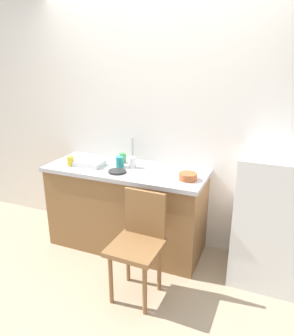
{
  "coord_description": "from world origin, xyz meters",
  "views": [
    {
      "loc": [
        1.09,
        -1.99,
        1.89
      ],
      "look_at": [
        0.02,
        0.6,
        0.92
      ],
      "focal_mm": 33.59,
      "sensor_mm": 36.0,
      "label": 1
    }
  ],
  "objects_px": {
    "refrigerator": "(272,219)",
    "dish_tray": "(90,163)",
    "cup_green": "(123,158)",
    "cup_white": "(132,162)",
    "cup_teal": "(120,162)",
    "hotplate": "(117,171)",
    "chair": "(139,241)",
    "terracotta_bowl": "(188,176)",
    "cup_yellow": "(71,161)"
  },
  "relations": [
    {
      "from": "refrigerator",
      "to": "cup_white",
      "type": "distance_m",
      "value": 1.39
    },
    {
      "from": "hotplate",
      "to": "cup_green",
      "type": "bearing_deg",
      "value": 106.39
    },
    {
      "from": "chair",
      "to": "cup_white",
      "type": "height_order",
      "value": "cup_white"
    },
    {
      "from": "hotplate",
      "to": "cup_teal",
      "type": "xyz_separation_m",
      "value": [
        -0.05,
        0.16,
        0.04
      ]
    },
    {
      "from": "cup_yellow",
      "to": "cup_teal",
      "type": "bearing_deg",
      "value": 18.04
    },
    {
      "from": "cup_teal",
      "to": "cup_white",
      "type": "bearing_deg",
      "value": 13.91
    },
    {
      "from": "dish_tray",
      "to": "hotplate",
      "type": "bearing_deg",
      "value": -12.17
    },
    {
      "from": "cup_teal",
      "to": "chair",
      "type": "bearing_deg",
      "value": -52.62
    },
    {
      "from": "hotplate",
      "to": "cup_teal",
      "type": "height_order",
      "value": "cup_teal"
    },
    {
      "from": "cup_white",
      "to": "cup_green",
      "type": "xyz_separation_m",
      "value": [
        -0.16,
        0.11,
        -0.0
      ]
    },
    {
      "from": "terracotta_bowl",
      "to": "hotplate",
      "type": "relative_size",
      "value": 0.97
    },
    {
      "from": "terracotta_bowl",
      "to": "chair",
      "type": "bearing_deg",
      "value": -114.7
    },
    {
      "from": "refrigerator",
      "to": "hotplate",
      "type": "bearing_deg",
      "value": -173.59
    },
    {
      "from": "terracotta_bowl",
      "to": "cup_yellow",
      "type": "bearing_deg",
      "value": -176.82
    },
    {
      "from": "chair",
      "to": "cup_green",
      "type": "relative_size",
      "value": 9.03
    },
    {
      "from": "refrigerator",
      "to": "cup_yellow",
      "type": "relative_size",
      "value": 12.43
    },
    {
      "from": "terracotta_bowl",
      "to": "cup_yellow",
      "type": "relative_size",
      "value": 1.76
    },
    {
      "from": "refrigerator",
      "to": "cup_teal",
      "type": "distance_m",
      "value": 1.51
    },
    {
      "from": "chair",
      "to": "hotplate",
      "type": "height_order",
      "value": "hotplate"
    },
    {
      "from": "cup_yellow",
      "to": "chair",
      "type": "bearing_deg",
      "value": -26.22
    },
    {
      "from": "dish_tray",
      "to": "cup_teal",
      "type": "bearing_deg",
      "value": 15.31
    },
    {
      "from": "cup_yellow",
      "to": "cup_green",
      "type": "relative_size",
      "value": 0.95
    },
    {
      "from": "dish_tray",
      "to": "cup_white",
      "type": "distance_m",
      "value": 0.44
    },
    {
      "from": "chair",
      "to": "hotplate",
      "type": "relative_size",
      "value": 5.24
    },
    {
      "from": "terracotta_bowl",
      "to": "cup_green",
      "type": "relative_size",
      "value": 1.67
    },
    {
      "from": "cup_teal",
      "to": "cup_white",
      "type": "height_order",
      "value": "cup_white"
    },
    {
      "from": "hotplate",
      "to": "terracotta_bowl",
      "type": "bearing_deg",
      "value": 5.88
    },
    {
      "from": "cup_green",
      "to": "cup_yellow",
      "type": "bearing_deg",
      "value": -146.32
    },
    {
      "from": "refrigerator",
      "to": "dish_tray",
      "type": "xyz_separation_m",
      "value": [
        -1.77,
        -0.08,
        0.32
      ]
    },
    {
      "from": "hotplate",
      "to": "cup_white",
      "type": "height_order",
      "value": "cup_white"
    },
    {
      "from": "hotplate",
      "to": "cup_green",
      "type": "distance_m",
      "value": 0.31
    },
    {
      "from": "chair",
      "to": "cup_white",
      "type": "bearing_deg",
      "value": 120.06
    },
    {
      "from": "chair",
      "to": "terracotta_bowl",
      "type": "xyz_separation_m",
      "value": [
        0.25,
        0.54,
        0.41
      ]
    },
    {
      "from": "dish_tray",
      "to": "cup_yellow",
      "type": "xyz_separation_m",
      "value": [
        -0.18,
        -0.07,
        0.02
      ]
    },
    {
      "from": "chair",
      "to": "dish_tray",
      "type": "height_order",
      "value": "dish_tray"
    },
    {
      "from": "dish_tray",
      "to": "cup_white",
      "type": "bearing_deg",
      "value": 14.9
    },
    {
      "from": "dish_tray",
      "to": "cup_yellow",
      "type": "distance_m",
      "value": 0.19
    },
    {
      "from": "hotplate",
      "to": "cup_teal",
      "type": "bearing_deg",
      "value": 108.07
    },
    {
      "from": "refrigerator",
      "to": "cup_teal",
      "type": "relative_size",
      "value": 11.15
    },
    {
      "from": "refrigerator",
      "to": "dish_tray",
      "type": "distance_m",
      "value": 1.8
    },
    {
      "from": "refrigerator",
      "to": "terracotta_bowl",
      "type": "relative_size",
      "value": 7.08
    },
    {
      "from": "cup_white",
      "to": "hotplate",
      "type": "bearing_deg",
      "value": -111.0
    },
    {
      "from": "cup_green",
      "to": "cup_white",
      "type": "bearing_deg",
      "value": -34.07
    },
    {
      "from": "terracotta_bowl",
      "to": "cup_teal",
      "type": "bearing_deg",
      "value": 173.04
    },
    {
      "from": "cup_teal",
      "to": "terracotta_bowl",
      "type": "bearing_deg",
      "value": -6.96
    },
    {
      "from": "cup_white",
      "to": "cup_yellow",
      "type": "bearing_deg",
      "value": -162.8
    },
    {
      "from": "dish_tray",
      "to": "cup_yellow",
      "type": "relative_size",
      "value": 2.99
    },
    {
      "from": "dish_tray",
      "to": "hotplate",
      "type": "relative_size",
      "value": 1.65
    },
    {
      "from": "cup_teal",
      "to": "hotplate",
      "type": "bearing_deg",
      "value": -71.93
    },
    {
      "from": "dish_tray",
      "to": "terracotta_bowl",
      "type": "xyz_separation_m",
      "value": [
        1.03,
        -0.01,
        0.01
      ]
    }
  ]
}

